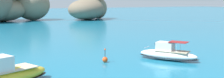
# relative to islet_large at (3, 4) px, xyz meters

# --- Properties ---
(islet_large) EXTENTS (27.77, 20.98, 10.39)m
(islet_large) POSITION_rel_islet_large_xyz_m (0.00, 0.00, 0.00)
(islet_large) COLOR #756651
(islet_large) RESTS_ON ground
(islet_small) EXTENTS (17.25, 15.71, 8.72)m
(islet_small) POSITION_rel_islet_large_xyz_m (25.76, -4.09, -1.26)
(islet_small) COLOR #84755B
(islet_small) RESTS_ON ground
(motorboat_white) EXTENTS (5.04, 6.40, 2.00)m
(motorboat_white) POSITION_rel_islet_large_xyz_m (9.03, -66.26, -4.37)
(motorboat_white) COLOR white
(motorboat_white) RESTS_ON ground
(motorboat_yellow) EXTENTS (8.08, 5.24, 2.30)m
(motorboat_yellow) POSITION_rel_islet_large_xyz_m (-7.78, -68.44, -4.24)
(motorboat_yellow) COLOR yellow
(motorboat_yellow) RESTS_ON ground
(channel_buoy) EXTENTS (0.56, 0.56, 1.48)m
(channel_buoy) POSITION_rel_islet_large_xyz_m (2.58, -64.35, -4.67)
(channel_buoy) COLOR #E54C19
(channel_buoy) RESTS_ON ground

